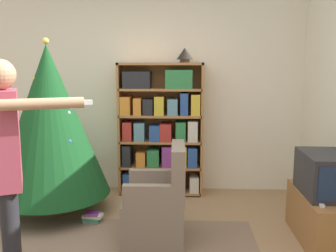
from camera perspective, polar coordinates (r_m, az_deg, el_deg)
wall_back at (r=4.94m, az=-3.59°, el=5.30°), size 8.00×0.10×2.60m
bookshelf at (r=4.74m, az=-1.12°, el=-0.92°), size 1.06×0.33×1.67m
tv_stand at (r=3.86m, az=22.36°, el=-12.86°), size 0.41×0.93×0.46m
television at (r=3.72m, az=22.77°, el=-6.79°), size 0.39×0.60×0.39m
game_remote at (r=3.49m, az=22.21°, el=-10.94°), size 0.04×0.12×0.02m
christmas_tree at (r=4.26m, az=-17.57°, el=0.67°), size 1.26×1.26×1.93m
armchair at (r=3.58m, az=-1.53°, el=-12.31°), size 0.58×0.57×0.92m
standing_person at (r=2.66m, az=-23.21°, el=-5.46°), size 0.72×0.43×1.68m
table_lamp at (r=4.66m, az=2.57°, el=10.86°), size 0.20×0.20×0.18m
book_pile_near_tree at (r=4.13m, az=-11.47°, el=-13.44°), size 0.22×0.15×0.11m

